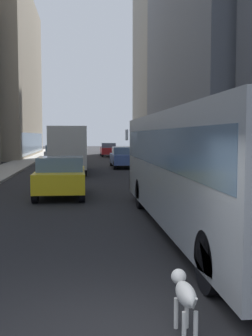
{
  "coord_description": "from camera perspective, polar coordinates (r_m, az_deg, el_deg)",
  "views": [
    {
      "loc": [
        -0.33,
        -4.54,
        2.47
      ],
      "look_at": [
        1.12,
        9.04,
        1.4
      ],
      "focal_mm": 44.16,
      "sensor_mm": 36.0,
      "label": 1
    }
  ],
  "objects": [
    {
      "name": "ground_plane",
      "position": [
        39.62,
        -5.6,
        0.87
      ],
      "size": [
        120.0,
        120.0,
        0.0
      ],
      "primitive_type": "plane",
      "color": "#232326"
    },
    {
      "name": "sidewalk_left",
      "position": [
        39.98,
        -13.79,
        0.9
      ],
      "size": [
        2.4,
        110.0,
        0.15
      ],
      "primitive_type": "cube",
      "color": "#ADA89E",
      "rests_on": "ground"
    },
    {
      "name": "sidewalk_right",
      "position": [
        40.07,
        2.58,
        1.04
      ],
      "size": [
        2.4,
        110.0,
        0.15
      ],
      "primitive_type": "cube",
      "color": "#9E9991",
      "rests_on": "ground"
    },
    {
      "name": "building_right_far",
      "position": [
        59.62,
        6.36,
        19.96
      ],
      "size": [
        8.06,
        21.87,
        36.87
      ],
      "color": "gray",
      "rests_on": "ground"
    },
    {
      "name": "transit_bus",
      "position": [
        10.78,
        10.8,
        0.72
      ],
      "size": [
        2.78,
        11.53,
        3.05
      ],
      "color": "#999EA3",
      "rests_on": "ground"
    },
    {
      "name": "car_yellow_taxi",
      "position": [
        17.07,
        -8.98,
        -1.12
      ],
      "size": [
        1.94,
        4.29,
        1.62
      ],
      "color": "yellow",
      "rests_on": "ground"
    },
    {
      "name": "car_red_coupe",
      "position": [
        49.59,
        -2.46,
        2.56
      ],
      "size": [
        1.78,
        4.36,
        1.62
      ],
      "color": "red",
      "rests_on": "ground"
    },
    {
      "name": "car_blue_hatchback",
      "position": [
        31.88,
        -0.44,
        1.51
      ],
      "size": [
        1.71,
        4.45,
        1.62
      ],
      "color": "#4C6BB7",
      "rests_on": "ground"
    },
    {
      "name": "car_silver_sedan",
      "position": [
        38.58,
        -9.75,
        1.95
      ],
      "size": [
        1.7,
        3.95,
        1.62
      ],
      "color": "#B7BABF",
      "rests_on": "ground"
    },
    {
      "name": "box_truck",
      "position": [
        27.86,
        -7.88,
        2.78
      ],
      "size": [
        2.3,
        7.5,
        3.05
      ],
      "color": "silver",
      "rests_on": "ground"
    },
    {
      "name": "dalmatian_dog",
      "position": [
        5.41,
        8.07,
        -16.76
      ],
      "size": [
        0.22,
        0.96,
        0.72
      ],
      "color": "white",
      "rests_on": "ground"
    }
  ]
}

